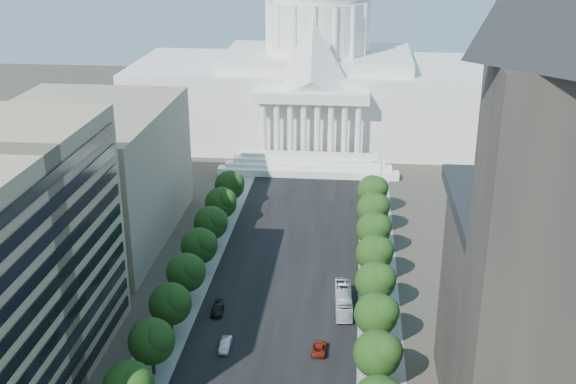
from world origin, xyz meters
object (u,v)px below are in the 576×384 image
(car_silver, at_px, (226,345))
(car_red, at_px, (319,348))
(city_bus, at_px, (343,300))
(car_dark_b, at_px, (218,309))

(car_silver, height_order, car_red, car_silver)
(car_red, height_order, city_bus, city_bus)
(city_bus, bearing_deg, car_dark_b, -173.55)
(car_dark_b, bearing_deg, city_bus, 6.18)
(car_dark_b, bearing_deg, car_silver, -76.26)
(car_silver, relative_size, car_red, 0.94)
(car_silver, height_order, car_dark_b, car_silver)
(car_silver, bearing_deg, city_bus, 38.28)
(car_red, distance_m, car_dark_b, 22.71)
(car_red, relative_size, city_bus, 0.41)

